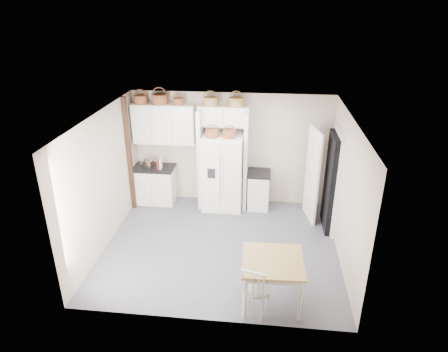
# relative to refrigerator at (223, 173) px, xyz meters

# --- Properties ---
(floor) EXTENTS (4.50, 4.50, 0.00)m
(floor) POSITION_rel_refrigerator_xyz_m (0.15, -1.61, -0.87)
(floor) COLOR #494851
(floor) RESTS_ON ground
(ceiling) EXTENTS (4.50, 4.50, 0.00)m
(ceiling) POSITION_rel_refrigerator_xyz_m (0.15, -1.61, 1.73)
(ceiling) COLOR white
(ceiling) RESTS_ON wall_back
(wall_back) EXTENTS (4.50, 0.00, 4.50)m
(wall_back) POSITION_rel_refrigerator_xyz_m (0.15, 0.39, 0.43)
(wall_back) COLOR #BAAA9A
(wall_back) RESTS_ON floor
(wall_left) EXTENTS (0.00, 4.00, 4.00)m
(wall_left) POSITION_rel_refrigerator_xyz_m (-2.10, -1.61, 0.43)
(wall_left) COLOR #BAAA9A
(wall_left) RESTS_ON floor
(wall_right) EXTENTS (0.00, 4.00, 4.00)m
(wall_right) POSITION_rel_refrigerator_xyz_m (2.40, -1.61, 0.43)
(wall_right) COLOR #BAAA9A
(wall_right) RESTS_ON floor
(refrigerator) EXTENTS (0.90, 0.72, 1.74)m
(refrigerator) POSITION_rel_refrigerator_xyz_m (0.00, 0.00, 0.00)
(refrigerator) COLOR white
(refrigerator) RESTS_ON floor
(base_cab_left) EXTENTS (0.92, 0.58, 0.85)m
(base_cab_left) POSITION_rel_refrigerator_xyz_m (-1.63, 0.09, -0.44)
(base_cab_left) COLOR beige
(base_cab_left) RESTS_ON floor
(base_cab_right) EXTENTS (0.48, 0.57, 0.84)m
(base_cab_right) POSITION_rel_refrigerator_xyz_m (0.81, 0.09, -0.45)
(base_cab_right) COLOR beige
(base_cab_right) RESTS_ON floor
(dining_table) EXTENTS (0.97, 0.97, 0.78)m
(dining_table) POSITION_rel_refrigerator_xyz_m (1.13, -3.06, -0.48)
(dining_table) COLOR brown
(dining_table) RESTS_ON floor
(windsor_chair) EXTENTS (0.52, 0.49, 0.88)m
(windsor_chair) POSITION_rel_refrigerator_xyz_m (0.89, -3.36, -0.43)
(windsor_chair) COLOR beige
(windsor_chair) RESTS_ON floor
(counter_left) EXTENTS (0.96, 0.62, 0.04)m
(counter_left) POSITION_rel_refrigerator_xyz_m (-1.63, 0.09, 0.01)
(counter_left) COLOR black
(counter_left) RESTS_ON base_cab_left
(counter_right) EXTENTS (0.51, 0.61, 0.04)m
(counter_right) POSITION_rel_refrigerator_xyz_m (0.81, 0.09, -0.01)
(counter_right) COLOR black
(counter_right) RESTS_ON base_cab_right
(toaster) EXTENTS (0.31, 0.24, 0.19)m
(toaster) POSITION_rel_refrigerator_xyz_m (-1.75, 0.02, 0.12)
(toaster) COLOR silver
(toaster) RESTS_ON counter_left
(cookbook_red) EXTENTS (0.04, 0.16, 0.24)m
(cookbook_red) POSITION_rel_refrigerator_xyz_m (-1.47, 0.01, 0.14)
(cookbook_red) COLOR maroon
(cookbook_red) RESTS_ON counter_left
(cookbook_cream) EXTENTS (0.04, 0.16, 0.24)m
(cookbook_cream) POSITION_rel_refrigerator_xyz_m (-1.43, 0.01, 0.15)
(cookbook_cream) COLOR #F1E4C8
(cookbook_cream) RESTS_ON counter_left
(basket_upper_a) EXTENTS (0.31, 0.31, 0.17)m
(basket_upper_a) POSITION_rel_refrigerator_xyz_m (-1.84, 0.22, 1.57)
(basket_upper_a) COLOR brown
(basket_upper_a) RESTS_ON upper_cabinet
(basket_upper_b) EXTENTS (0.35, 0.35, 0.21)m
(basket_upper_b) POSITION_rel_refrigerator_xyz_m (-1.41, 0.22, 1.59)
(basket_upper_b) COLOR brown
(basket_upper_b) RESTS_ON upper_cabinet
(basket_upper_c) EXTENTS (0.24, 0.24, 0.14)m
(basket_upper_c) POSITION_rel_refrigerator_xyz_m (-1.00, 0.22, 1.55)
(basket_upper_c) COLOR brown
(basket_upper_c) RESTS_ON upper_cabinet
(basket_bridge_a) EXTENTS (0.31, 0.31, 0.18)m
(basket_bridge_a) POSITION_rel_refrigerator_xyz_m (-0.29, 0.22, 1.57)
(basket_bridge_a) COLOR olive
(basket_bridge_a) RESTS_ON bridge_cabinet
(basket_bridge_b) EXTENTS (0.32, 0.32, 0.18)m
(basket_bridge_b) POSITION_rel_refrigerator_xyz_m (0.26, 0.22, 1.57)
(basket_bridge_b) COLOR olive
(basket_bridge_b) RESTS_ON bridge_cabinet
(basket_fridge_a) EXTENTS (0.29, 0.29, 0.15)m
(basket_fridge_a) POSITION_rel_refrigerator_xyz_m (-0.22, -0.10, 0.94)
(basket_fridge_a) COLOR brown
(basket_fridge_a) RESTS_ON refrigerator
(basket_fridge_b) EXTENTS (0.28, 0.28, 0.15)m
(basket_fridge_b) POSITION_rel_refrigerator_xyz_m (0.15, -0.10, 0.94)
(basket_fridge_b) COLOR brown
(basket_fridge_b) RESTS_ON refrigerator
(upper_cabinet) EXTENTS (1.40, 0.34, 0.90)m
(upper_cabinet) POSITION_rel_refrigerator_xyz_m (-1.35, 0.22, 1.03)
(upper_cabinet) COLOR beige
(upper_cabinet) RESTS_ON wall_back
(bridge_cabinet) EXTENTS (1.12, 0.34, 0.45)m
(bridge_cabinet) POSITION_rel_refrigerator_xyz_m (0.00, 0.22, 1.26)
(bridge_cabinet) COLOR beige
(bridge_cabinet) RESTS_ON wall_back
(fridge_panel_left) EXTENTS (0.08, 0.60, 2.30)m
(fridge_panel_left) POSITION_rel_refrigerator_xyz_m (-0.51, 0.09, 0.28)
(fridge_panel_left) COLOR beige
(fridge_panel_left) RESTS_ON floor
(fridge_panel_right) EXTENTS (0.08, 0.60, 2.30)m
(fridge_panel_right) POSITION_rel_refrigerator_xyz_m (0.51, 0.09, 0.28)
(fridge_panel_right) COLOR beige
(fridge_panel_right) RESTS_ON floor
(trim_post) EXTENTS (0.09, 0.09, 2.60)m
(trim_post) POSITION_rel_refrigerator_xyz_m (-2.05, -0.26, 0.43)
(trim_post) COLOR black
(trim_post) RESTS_ON floor
(doorway_void) EXTENTS (0.18, 0.85, 2.05)m
(doorway_void) POSITION_rel_refrigerator_xyz_m (2.31, -0.61, 0.16)
(doorway_void) COLOR black
(doorway_void) RESTS_ON floor
(door_slab) EXTENTS (0.21, 0.79, 2.05)m
(door_slab) POSITION_rel_refrigerator_xyz_m (1.95, -0.27, 0.16)
(door_slab) COLOR white
(door_slab) RESTS_ON floor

